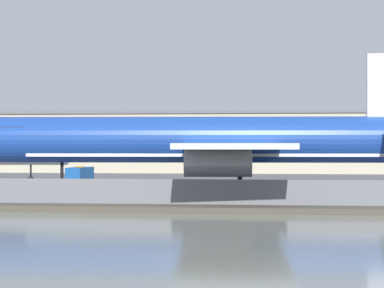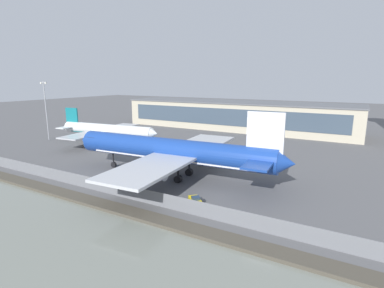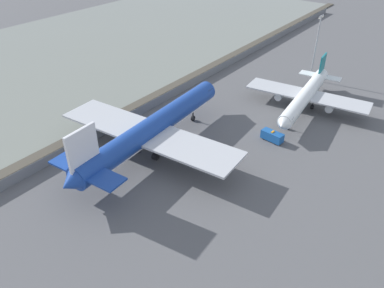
{
  "view_description": "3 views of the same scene",
  "coord_description": "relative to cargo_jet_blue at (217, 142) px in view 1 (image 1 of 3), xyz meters",
  "views": [
    {
      "loc": [
        10.64,
        -80.03,
        5.55
      ],
      "look_at": [
        2.17,
        -0.8,
        5.43
      ],
      "focal_mm": 70.0,
      "sensor_mm": 36.0,
      "label": 1
    },
    {
      "loc": [
        38.39,
        -53.25,
        20.42
      ],
      "look_at": [
        3.38,
        8.41,
        5.07
      ],
      "focal_mm": 28.0,
      "sensor_mm": 36.0,
      "label": 2
    },
    {
      "loc": [
        55.48,
        46.79,
        46.92
      ],
      "look_at": [
        1.32,
        6.03,
        3.0
      ],
      "focal_mm": 35.0,
      "sensor_mm": 36.0,
      "label": 3
    }
  ],
  "objects": [
    {
      "name": "perimeter_fence",
      "position": [
        -4.93,
        -13.88,
        -4.48
      ],
      "size": [
        280.0,
        0.1,
        2.41
      ],
      "color": "slate",
      "rests_on": "ground"
    },
    {
      "name": "baggage_tug",
      "position": [
        11.21,
        -10.91,
        -4.88
      ],
      "size": [
        3.36,
        3.43,
        1.8
      ],
      "color": "yellow",
      "rests_on": "ground"
    },
    {
      "name": "shoreline_seawall",
      "position": [
        -4.93,
        -18.38,
        -5.44
      ],
      "size": [
        320.0,
        3.0,
        0.5
      ],
      "color": "#474238",
      "rests_on": "ground"
    },
    {
      "name": "terminal_building",
      "position": [
        -12.38,
        67.16,
        0.03
      ],
      "size": [
        95.95,
        21.6,
        11.41
      ],
      "color": "#BCB299",
      "rests_on": "ground"
    },
    {
      "name": "ops_van",
      "position": [
        -19.71,
        19.52,
        -4.41
      ],
      "size": [
        2.7,
        5.41,
        2.48
      ],
      "color": "#19519E",
      "rests_on": "ground"
    },
    {
      "name": "ground_plane",
      "position": [
        -4.93,
        2.12,
        -5.69
      ],
      "size": [
        500.0,
        500.0,
        0.0
      ],
      "primitive_type": "plane",
      "color": "#565659"
    },
    {
      "name": "cargo_jet_blue",
      "position": [
        0.0,
        0.0,
        0.0
      ],
      "size": [
        50.54,
        43.36,
        14.9
      ],
      "color": "#193D93",
      "rests_on": "ground"
    }
  ]
}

